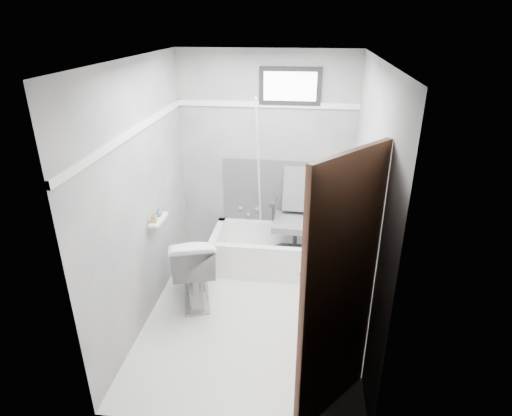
% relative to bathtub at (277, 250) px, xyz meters
% --- Properties ---
extents(floor, '(2.60, 2.60, 0.00)m').
position_rel_bathtub_xyz_m(floor, '(-0.18, -0.93, -0.21)').
color(floor, white).
rests_on(floor, ground).
extents(ceiling, '(2.60, 2.60, 0.00)m').
position_rel_bathtub_xyz_m(ceiling, '(-0.18, -0.93, 2.19)').
color(ceiling, silver).
rests_on(ceiling, floor).
extents(wall_back, '(2.00, 0.02, 2.40)m').
position_rel_bathtub_xyz_m(wall_back, '(-0.18, 0.37, 0.99)').
color(wall_back, slate).
rests_on(wall_back, floor).
extents(wall_front, '(2.00, 0.02, 2.40)m').
position_rel_bathtub_xyz_m(wall_front, '(-0.18, -2.23, 0.99)').
color(wall_front, slate).
rests_on(wall_front, floor).
extents(wall_left, '(0.02, 2.60, 2.40)m').
position_rel_bathtub_xyz_m(wall_left, '(-1.18, -0.93, 0.99)').
color(wall_left, slate).
rests_on(wall_left, floor).
extents(wall_right, '(0.02, 2.60, 2.40)m').
position_rel_bathtub_xyz_m(wall_right, '(0.82, -0.93, 0.99)').
color(wall_right, slate).
rests_on(wall_right, floor).
extents(bathtub, '(1.50, 0.70, 0.42)m').
position_rel_bathtub_xyz_m(bathtub, '(0.00, 0.00, 0.00)').
color(bathtub, white).
rests_on(bathtub, floor).
extents(office_chair, '(0.61, 0.61, 1.02)m').
position_rel_bathtub_xyz_m(office_chair, '(0.20, 0.05, 0.42)').
color(office_chair, slate).
rests_on(office_chair, bathtub).
extents(toilet, '(0.64, 0.87, 0.77)m').
position_rel_bathtub_xyz_m(toilet, '(-0.80, -0.72, 0.17)').
color(toilet, silver).
rests_on(toilet, floor).
extents(door, '(0.78, 0.78, 2.00)m').
position_rel_bathtub_xyz_m(door, '(0.80, -2.21, 0.79)').
color(door, '#512E1E').
rests_on(door, floor).
extents(window, '(0.66, 0.04, 0.40)m').
position_rel_bathtub_xyz_m(window, '(0.07, 0.36, 1.81)').
color(window, black).
rests_on(window, wall_back).
extents(backerboard, '(1.50, 0.02, 0.78)m').
position_rel_bathtub_xyz_m(backerboard, '(0.07, 0.36, 0.59)').
color(backerboard, '#4C4C4F').
rests_on(backerboard, wall_back).
extents(trim_back, '(2.00, 0.02, 0.06)m').
position_rel_bathtub_xyz_m(trim_back, '(-0.18, 0.36, 1.61)').
color(trim_back, white).
rests_on(trim_back, wall_back).
extents(trim_left, '(0.02, 2.60, 0.06)m').
position_rel_bathtub_xyz_m(trim_left, '(-1.16, -0.93, 1.61)').
color(trim_left, white).
rests_on(trim_left, wall_left).
extents(pole, '(0.02, 0.60, 1.87)m').
position_rel_bathtub_xyz_m(pole, '(-0.23, 0.13, 0.84)').
color(pole, silver).
rests_on(pole, bathtub).
extents(shelf, '(0.10, 0.32, 0.02)m').
position_rel_bathtub_xyz_m(shelf, '(-1.11, -0.75, 0.69)').
color(shelf, white).
rests_on(shelf, wall_left).
extents(soap_bottle_a, '(0.05, 0.05, 0.10)m').
position_rel_bathtub_xyz_m(soap_bottle_a, '(-1.12, -0.83, 0.76)').
color(soap_bottle_a, '#A08B50').
rests_on(soap_bottle_a, shelf).
extents(soap_bottle_b, '(0.07, 0.07, 0.08)m').
position_rel_bathtub_xyz_m(soap_bottle_b, '(-1.12, -0.69, 0.75)').
color(soap_bottle_b, slate).
rests_on(soap_bottle_b, shelf).
extents(faucet, '(0.26, 0.10, 0.16)m').
position_rel_bathtub_xyz_m(faucet, '(-0.38, 0.34, 0.34)').
color(faucet, silver).
rests_on(faucet, wall_back).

